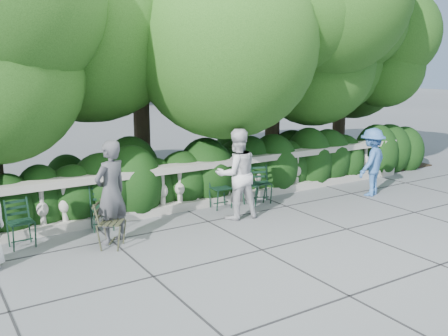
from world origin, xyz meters
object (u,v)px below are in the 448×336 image
chair_d (263,204)px  person_older_blue (372,162)px  chair_f (259,205)px  chair_c (224,210)px  chair_b (104,232)px  person_casual_man (237,174)px  chair_a (25,249)px  person_woman_grey (111,192)px  chair_weathered (121,248)px

chair_d → person_older_blue: size_ratio=0.52×
chair_f → chair_c: bearing=149.2°
chair_b → person_casual_man: (2.58, -0.60, 0.92)m
chair_a → person_older_blue: person_older_blue is taller
chair_b → chair_c: (2.67, 0.02, 0.00)m
chair_c → person_older_blue: 3.76m
chair_c → chair_d: 0.96m
chair_a → person_casual_man: 4.14m
chair_f → chair_b: bearing=154.7°
chair_c → chair_d: size_ratio=1.00×
chair_a → person_woman_grey: size_ratio=0.46×
chair_c → person_casual_man: person_casual_man is taller
chair_weathered → person_woman_grey: person_woman_grey is taller
chair_d → person_casual_man: (-1.05, -0.50, 0.92)m
chair_a → chair_f: 4.96m
chair_a → chair_f: bearing=-4.2°
chair_f → chair_weathered: (-3.56, -0.84, 0.00)m
chair_d → person_casual_man: size_ratio=0.46×
chair_weathered → chair_f: bearing=-41.0°
chair_a → person_woman_grey: (1.39, -0.45, 0.91)m
chair_b → person_woman_grey: 1.09m
chair_f → chair_d: bearing=-26.1°
chair_b → chair_f: (3.53, -0.09, 0.00)m
chair_c → person_older_blue: (3.57, -0.84, 0.80)m
chair_a → person_older_blue: (7.67, -0.69, 0.80)m
chair_f → person_woman_grey: (-3.57, -0.51, 0.91)m
chair_c → person_older_blue: bearing=-11.7°
chair_c → person_casual_man: (-0.09, -0.61, 0.92)m
chair_a → chair_d: same height
chair_a → chair_weathered: 1.61m
chair_a → chair_f: size_ratio=1.00×
person_casual_man → chair_weathered: bearing=15.5°
person_casual_man → person_older_blue: 3.67m
person_casual_man → chair_f: bearing=-143.5°
chair_f → person_older_blue: person_older_blue is taller
chair_b → chair_weathered: same height
chair_a → chair_f: (4.96, 0.05, 0.00)m
person_woman_grey → person_casual_man: bearing=156.6°
chair_d → chair_f: same height
chair_a → chair_weathered: same height
person_casual_man → chair_c: bearing=-90.0°
chair_a → chair_d: (5.06, 0.05, 0.00)m
person_woman_grey → chair_f: bearing=164.7°
chair_a → person_older_blue: bearing=-9.9°
chair_c → person_woman_grey: 2.92m
person_casual_man → person_woman_grey: bearing=8.3°
chair_d → chair_f: size_ratio=1.00×
chair_b → chair_a: bearing=-164.7°
chair_f → person_casual_man: (-0.95, -0.51, 0.92)m
person_older_blue → person_casual_man: bearing=-22.7°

